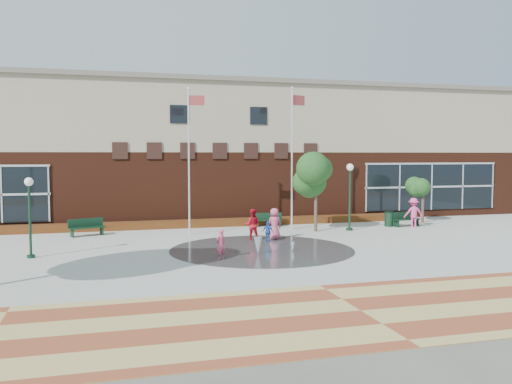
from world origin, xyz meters
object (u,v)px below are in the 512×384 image
object	(u,v)px
flagpole_left	(190,153)
flagpole_right	(293,150)
child_splash	(221,244)
bench_left	(87,231)
trash_can	(389,219)

from	to	relation	value
flagpole_left	flagpole_right	size ratio (longest dim) A/B	0.96
flagpole_right	child_splash	distance (m)	10.42
flagpole_left	flagpole_right	distance (m)	6.08
flagpole_left	bench_left	distance (m)	6.86
flagpole_left	flagpole_right	xyz separation A→B (m)	(6.04, 0.58, 0.18)
flagpole_left	trash_can	bearing A→B (deg)	5.58
trash_can	child_splash	distance (m)	13.94
trash_can	bench_left	bearing A→B (deg)	177.21
trash_can	flagpole_right	bearing A→B (deg)	176.43
flagpole_left	trash_can	size ratio (longest dim) A/B	8.52
bench_left	child_splash	size ratio (longest dim) A/B	1.52
bench_left	trash_can	size ratio (longest dim) A/B	2.10
flagpole_right	child_splash	bearing A→B (deg)	-148.41
bench_left	child_splash	xyz separation A→B (m)	(5.60, -8.14, 0.34)
flagpole_left	child_splash	world-z (taller)	flagpole_left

